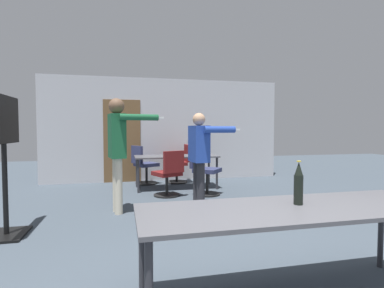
# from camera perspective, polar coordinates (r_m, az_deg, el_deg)

# --- Properties ---
(back_wall) EXTENTS (6.09, 0.12, 2.61)m
(back_wall) POSITION_cam_1_polar(r_m,az_deg,el_deg) (7.76, -5.25, 2.67)
(back_wall) COLOR #BCBCC1
(back_wall) RESTS_ON ground_plane
(conference_table_near) EXTENTS (2.37, 0.77, 0.73)m
(conference_table_near) POSITION_cam_1_polar(r_m,az_deg,el_deg) (2.45, 18.96, -12.55)
(conference_table_near) COLOR #4C4C51
(conference_table_near) RESTS_ON ground_plane
(conference_table_far) EXTENTS (1.82, 0.74, 0.73)m
(conference_table_far) POSITION_cam_1_polar(r_m,az_deg,el_deg) (6.67, -3.02, -2.82)
(conference_table_far) COLOR #4C4C51
(conference_table_far) RESTS_ON ground_plane
(tv_screen) EXTENTS (0.44, 0.99, 1.73)m
(tv_screen) POSITION_cam_1_polar(r_m,az_deg,el_deg) (4.29, -32.22, -0.92)
(tv_screen) COLOR black
(tv_screen) RESTS_ON ground_plane
(person_near_casual) EXTENTS (0.87, 0.58, 1.80)m
(person_near_casual) POSITION_cam_1_polar(r_m,az_deg,el_deg) (4.81, -13.93, 0.20)
(person_near_casual) COLOR beige
(person_near_casual) RESTS_ON ground_plane
(person_center_tall) EXTENTS (0.77, 0.66, 1.59)m
(person_center_tall) POSITION_cam_1_polar(r_m,az_deg,el_deg) (5.04, 1.47, -1.36)
(person_center_tall) COLOR #28282D
(person_center_tall) RESTS_ON ground_plane
(office_chair_side_rolled) EXTENTS (0.62, 0.65, 0.91)m
(office_chair_side_rolled) POSITION_cam_1_polar(r_m,az_deg,el_deg) (5.89, -4.44, -5.96)
(office_chair_side_rolled) COLOR black
(office_chair_side_rolled) RESTS_ON ground_plane
(office_chair_mid_tucked) EXTENTS (0.55, 0.52, 0.94)m
(office_chair_mid_tucked) POSITION_cam_1_polar(r_m,az_deg,el_deg) (7.42, -2.35, -3.96)
(office_chair_mid_tucked) COLOR black
(office_chair_mid_tucked) RESTS_ON ground_plane
(office_chair_far_right) EXTENTS (0.69, 0.68, 0.96)m
(office_chair_far_right) POSITION_cam_1_polar(r_m,az_deg,el_deg) (6.06, 2.25, -5.36)
(office_chair_far_right) COLOR black
(office_chair_far_right) RESTS_ON ground_plane
(office_chair_near_pushed) EXTENTS (0.67, 0.64, 0.93)m
(office_chair_near_pushed) POSITION_cam_1_polar(r_m,az_deg,el_deg) (7.28, -9.18, -4.19)
(office_chair_near_pushed) COLOR black
(office_chair_near_pushed) RESTS_ON ground_plane
(beer_bottle) EXTENTS (0.07, 0.07, 0.34)m
(beer_bottle) POSITION_cam_1_polar(r_m,az_deg,el_deg) (2.49, 19.63, -7.19)
(beer_bottle) COLOR black
(beer_bottle) RESTS_ON conference_table_near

